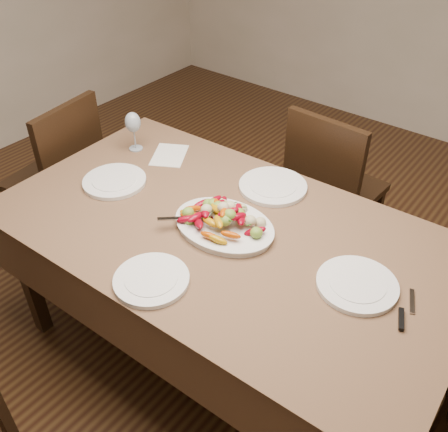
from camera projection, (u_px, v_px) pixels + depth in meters
floor at (172, 378)px, 2.29m from camera, size 6.00×6.00×0.00m
dining_table at (224, 296)px, 2.18m from camera, size 1.87×1.10×0.76m
chair_far at (336, 188)px, 2.67m from camera, size 0.44×0.44×0.95m
chair_left at (54, 179)px, 2.74m from camera, size 0.48×0.48×0.95m
serving_platter at (224, 227)px, 1.94m from camera, size 0.41×0.31×0.02m
roasted_vegetables at (224, 215)px, 1.90m from camera, size 0.34×0.24×0.09m
serving_spoon at (205, 218)px, 1.92m from camera, size 0.25×0.23×0.03m
plate_left at (115, 181)px, 2.20m from camera, size 0.28×0.28×0.02m
plate_right at (357, 285)px, 1.69m from camera, size 0.28×0.28×0.02m
plate_far at (273, 186)px, 2.17m from camera, size 0.30×0.30×0.02m
plate_near at (151, 280)px, 1.71m from camera, size 0.26×0.26×0.02m
wine_glass at (134, 130)px, 2.38m from camera, size 0.08×0.08×0.20m
menu_card at (169, 155)px, 2.39m from camera, size 0.23×0.26×0.00m
table_knife at (406, 311)px, 1.60m from camera, size 0.09×0.19×0.01m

